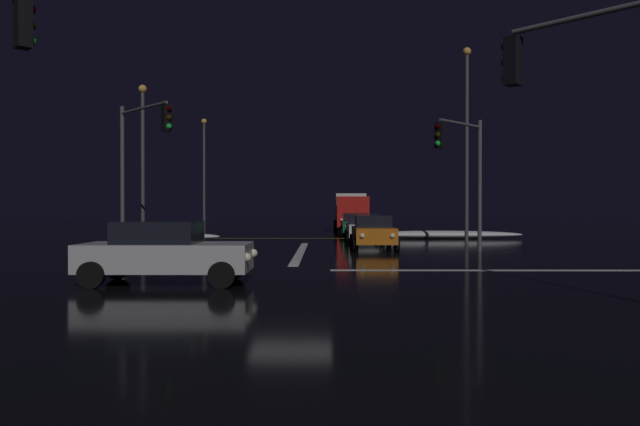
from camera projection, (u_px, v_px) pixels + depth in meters
ground at (291, 272)px, 17.96m from camera, size 120.00×120.00×0.10m
stop_line_north at (300, 252)px, 25.44m from camera, size 0.35×12.74×0.01m
centre_line_ns at (308, 238)px, 37.04m from camera, size 22.00×0.15×0.01m
crosswalk_bar_east at (538, 270)px, 17.92m from camera, size 12.74×0.40×0.01m
snow_bank_left_curb at (167, 237)px, 34.71m from camera, size 6.30×1.50×0.45m
snow_bank_right_curb at (439, 235)px, 36.71m from camera, size 10.43×1.50×0.49m
sedan_orange at (373, 232)px, 27.25m from camera, size 2.02×4.33×1.57m
sedan_white at (363, 228)px, 33.10m from camera, size 2.02×4.33×1.57m
sedan_green at (355, 224)px, 39.68m from camera, size 2.02×4.33×1.57m
box_truck at (351, 211)px, 47.70m from camera, size 2.68×8.28×3.08m
sedan_silver_crossing at (165, 252)px, 14.79m from camera, size 4.33×2.02×1.57m
traffic_signal_nw at (140, 149)px, 24.71m from camera, size 3.01×3.01×6.39m
traffic_signal_se at (620, 90)px, 11.21m from camera, size 3.07×3.07×6.03m
traffic_signal_ne at (463, 160)px, 24.80m from camera, size 2.50×2.50×5.77m
streetlamp_right_near at (467, 133)px, 30.95m from camera, size 0.44×0.44×10.39m
streetlamp_left_far at (204, 167)px, 47.04m from camera, size 0.44×0.44×9.09m
streetlamp_left_near at (143, 152)px, 31.05m from camera, size 0.44×0.44×8.44m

